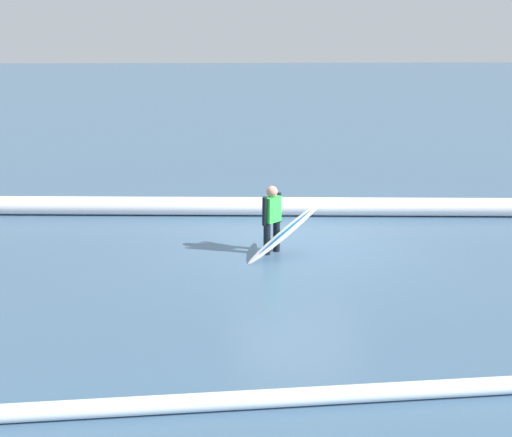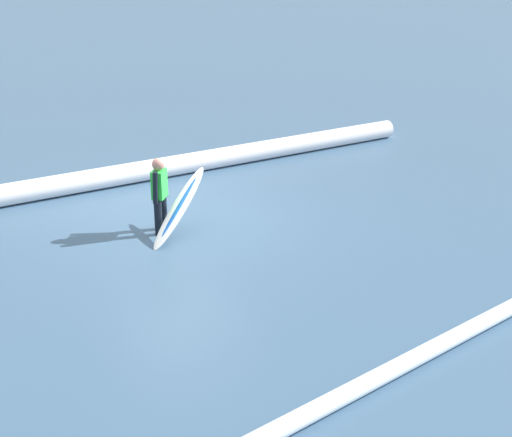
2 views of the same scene
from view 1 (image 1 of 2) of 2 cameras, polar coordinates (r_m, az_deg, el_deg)
ground_plane at (r=13.75m, az=3.61°, el=-2.39°), size 164.86×164.86×0.00m
surfer at (r=13.14m, az=1.36°, el=0.23°), size 0.40×0.49×1.36m
surfboard at (r=12.99m, az=2.49°, el=-1.20°), size 1.63×1.10×1.01m
wave_crest_foreground at (r=16.00m, az=-0.68°, el=1.05°), size 16.64×1.39×0.44m
wave_crest_midground at (r=8.36m, az=10.42°, el=-14.32°), size 23.03×1.70×0.22m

